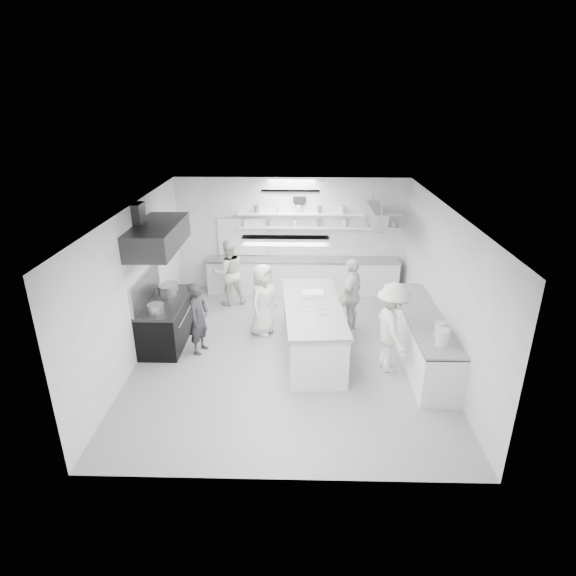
{
  "coord_description": "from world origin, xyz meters",
  "views": [
    {
      "loc": [
        0.21,
        -8.54,
        4.96
      ],
      "look_at": [
        -0.02,
        0.6,
        1.18
      ],
      "focal_mm": 29.49,
      "sensor_mm": 36.0,
      "label": 1
    }
  ],
  "objects_px": {
    "prep_island": "(312,330)",
    "cook_stove": "(199,318)",
    "back_counter": "(303,276)",
    "cook_back": "(229,273)",
    "right_counter": "(422,338)",
    "stove": "(167,322)"
  },
  "relations": [
    {
      "from": "back_counter",
      "to": "cook_stove",
      "type": "xyz_separation_m",
      "value": [
        -2.11,
        -3.21,
        0.3
      ]
    },
    {
      "from": "prep_island",
      "to": "cook_back",
      "type": "relative_size",
      "value": 1.67
    },
    {
      "from": "cook_stove",
      "to": "cook_back",
      "type": "relative_size",
      "value": 0.91
    },
    {
      "from": "back_counter",
      "to": "cook_back",
      "type": "distance_m",
      "value": 2.04
    },
    {
      "from": "cook_back",
      "to": "back_counter",
      "type": "bearing_deg",
      "value": -179.23
    },
    {
      "from": "stove",
      "to": "cook_back",
      "type": "height_order",
      "value": "cook_back"
    },
    {
      "from": "prep_island",
      "to": "cook_stove",
      "type": "distance_m",
      "value": 2.31
    },
    {
      "from": "stove",
      "to": "right_counter",
      "type": "relative_size",
      "value": 0.55
    },
    {
      "from": "right_counter",
      "to": "cook_stove",
      "type": "xyz_separation_m",
      "value": [
        -4.46,
        0.19,
        0.29
      ]
    },
    {
      "from": "prep_island",
      "to": "cook_stove",
      "type": "bearing_deg",
      "value": 175.66
    },
    {
      "from": "stove",
      "to": "cook_stove",
      "type": "relative_size",
      "value": 1.19
    },
    {
      "from": "stove",
      "to": "right_counter",
      "type": "bearing_deg",
      "value": -6.52
    },
    {
      "from": "right_counter",
      "to": "cook_stove",
      "type": "height_order",
      "value": "cook_stove"
    },
    {
      "from": "back_counter",
      "to": "cook_back",
      "type": "xyz_separation_m",
      "value": [
        -1.85,
        -0.79,
        0.38
      ]
    },
    {
      "from": "stove",
      "to": "back_counter",
      "type": "xyz_separation_m",
      "value": [
        2.9,
        2.8,
        0.01
      ]
    },
    {
      "from": "prep_island",
      "to": "cook_stove",
      "type": "relative_size",
      "value": 1.83
    },
    {
      "from": "back_counter",
      "to": "prep_island",
      "type": "bearing_deg",
      "value": -86.65
    },
    {
      "from": "right_counter",
      "to": "prep_island",
      "type": "xyz_separation_m",
      "value": [
        -2.16,
        0.18,
        0.04
      ]
    },
    {
      "from": "right_counter",
      "to": "prep_island",
      "type": "relative_size",
      "value": 1.19
    },
    {
      "from": "back_counter",
      "to": "prep_island",
      "type": "height_order",
      "value": "prep_island"
    },
    {
      "from": "back_counter",
      "to": "prep_island",
      "type": "distance_m",
      "value": 3.22
    },
    {
      "from": "cook_stove",
      "to": "back_counter",
      "type": "bearing_deg",
      "value": -17.77
    }
  ]
}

